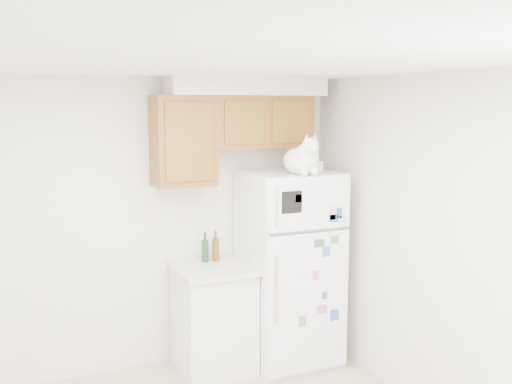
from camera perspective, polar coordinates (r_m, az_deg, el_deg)
room_shell at (r=3.44m, az=-5.11°, el=-1.74°), size 3.84×4.04×2.52m
refrigerator at (r=5.33m, az=3.22°, el=-7.15°), size 0.76×0.78×1.70m
base_counter at (r=5.25m, az=-4.05°, el=-11.86°), size 0.64×0.64×0.92m
cat at (r=4.93m, az=4.52°, el=3.14°), size 0.33×0.49×0.34m
storage_box_back at (r=5.40m, az=4.64°, el=2.74°), size 0.19×0.14×0.10m
storage_box_front at (r=5.17m, az=5.39°, el=2.44°), size 0.17×0.13×0.09m
bottle_green at (r=5.22m, az=-4.87°, el=-5.25°), size 0.06×0.06×0.26m
bottle_amber at (r=5.26m, az=-3.86°, el=-5.12°), size 0.06×0.06×0.27m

